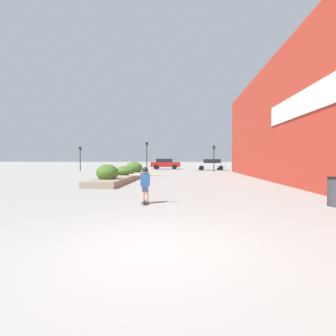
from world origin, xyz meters
name	(u,v)px	position (x,y,z in m)	size (l,w,h in m)	color
ground_plane	(156,250)	(0.00, 0.00, 0.00)	(300.00, 300.00, 0.00)	gray
building_wall_right	(284,116)	(6.65, 12.30, 4.17)	(0.67, 31.63, 8.34)	#B23323
planter_box	(125,174)	(-3.99, 15.31, 0.39)	(1.81, 13.04, 1.28)	gray
skateboard	(145,202)	(-0.84, 4.45, 0.07)	(0.21, 0.65, 0.09)	black
skateboarder	(145,181)	(-0.84, 4.45, 0.79)	(1.09, 0.20, 1.17)	tan
car_leftmost	(211,164)	(4.25, 32.53, 0.81)	(4.22, 1.85, 1.54)	#BCBCC1
car_center_left	(165,164)	(-2.36, 35.93, 0.85)	(4.47, 1.86, 1.60)	maroon
traffic_light_left	(147,152)	(-4.11, 27.91, 2.47)	(0.28, 0.30, 3.64)	black
traffic_light_right	(214,154)	(4.18, 28.29, 2.19)	(0.28, 0.30, 3.18)	black
traffic_light_far_left	(80,154)	(-12.95, 28.82, 2.15)	(0.28, 0.30, 3.12)	black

